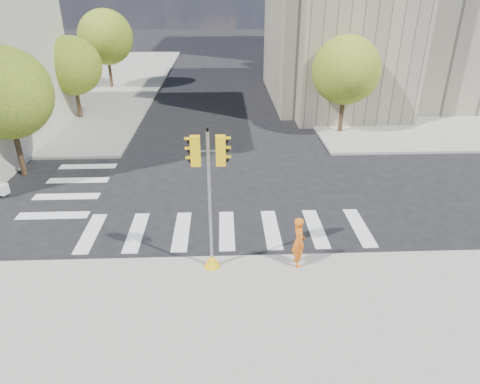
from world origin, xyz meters
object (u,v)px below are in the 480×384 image
at_px(traffic_signal, 210,212).
at_px(lamp_near, 339,52).
at_px(lamp_far, 304,31).
at_px(photographer, 299,242).

bearing_deg(traffic_signal, lamp_near, 64.57).
bearing_deg(lamp_near, lamp_far, 90.00).
relative_size(lamp_far, traffic_signal, 1.64).
height_order(lamp_near, photographer, lamp_near).
bearing_deg(traffic_signal, photographer, -0.53).
relative_size(lamp_near, lamp_far, 1.00).
xyz_separation_m(lamp_near, photographer, (-5.68, -18.60, -3.51)).
bearing_deg(photographer, traffic_signal, 83.62).
distance_m(traffic_signal, photographer, 3.19).
xyz_separation_m(lamp_near, lamp_far, (0.00, 14.00, 0.00)).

